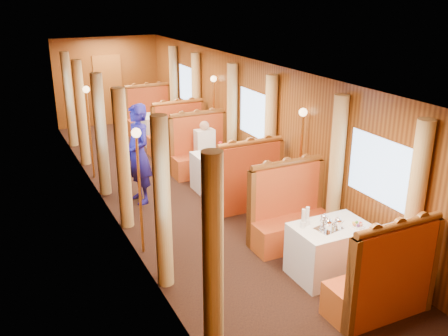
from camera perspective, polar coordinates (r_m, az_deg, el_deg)
floor at (r=9.71m, az=-4.33°, el=-3.12°), size 3.00×12.00×0.01m
ceiling at (r=9.03m, az=-4.74°, el=11.63°), size 3.00×12.00×0.01m
wall_far at (r=14.92m, az=-13.13°, el=9.62°), size 3.00×0.01×2.50m
wall_near at (r=4.72m, az=24.27°, el=-14.70°), size 3.00×0.01×2.50m
wall_left at (r=8.89m, az=-13.56°, el=2.73°), size 0.01×12.00×2.50m
wall_right at (r=9.91m, az=3.59°, el=5.03°), size 0.01×12.00×2.50m
doorway_far at (r=14.93m, az=-13.03°, el=8.66°), size 0.80×0.04×2.00m
table_near at (r=7.13m, az=12.02°, el=-9.20°), size 1.05×0.72×0.75m
banquette_near_fwd at (r=6.46m, az=17.60°, el=-12.58°), size 1.30×0.55×1.34m
banquette_near_aft at (r=7.84m, az=7.55°, el=-5.74°), size 1.30×0.55×1.34m
table_mid at (r=9.85m, az=-0.33°, el=-0.37°), size 1.05×0.72×0.75m
banquette_mid_fwd at (r=8.99m, az=2.46°, el=-2.11°), size 1.30×0.55×1.34m
banquette_mid_aft at (r=10.71m, az=-2.66°, el=1.57°), size 1.30×0.55×1.34m
table_far at (r=12.95m, az=-7.02°, el=4.48°), size 1.05×0.72×0.75m
banquette_far_fwd at (r=12.01m, az=-5.44°, el=3.56°), size 1.30×0.55×1.34m
banquette_far_aft at (r=13.87m, az=-8.41°, el=5.67°), size 1.30×0.55×1.34m
tea_tray at (r=6.86m, az=11.83°, el=-6.80°), size 0.39×0.33×0.01m
teapot_left at (r=6.77m, az=11.79°, el=-6.58°), size 0.18×0.14×0.14m
teapot_right at (r=6.86m, az=12.89°, el=-6.37°), size 0.16×0.12×0.13m
teapot_back at (r=6.95m, az=11.33°, el=-5.93°), size 0.16×0.13×0.12m
fruit_plate at (r=7.03m, az=15.00°, el=-6.31°), size 0.21×0.21×0.05m
cup_inboard at (r=6.81m, az=9.03°, el=-5.90°), size 0.08×0.08×0.26m
cup_outboard at (r=6.88m, az=9.48°, el=-5.64°), size 0.08×0.08×0.26m
rose_vase_mid at (r=9.64m, az=-0.43°, el=2.63°), size 0.06×0.06×0.36m
rose_vase_far at (r=12.82m, az=-7.11°, el=6.88°), size 0.06×0.06×0.36m
window_left_near at (r=5.65m, az=-5.57°, el=-4.70°), size 0.01×1.20×0.90m
curtain_left_near_a at (r=5.17m, az=-1.27°, el=-10.53°), size 0.22×0.22×2.35m
curtain_left_near_b at (r=6.47m, az=-7.04°, el=-4.13°), size 0.22×0.22×2.35m
window_right_near at (r=7.14m, az=17.33°, el=-0.17°), size 0.01×1.20×0.90m
curtain_right_near_a at (r=6.67m, az=20.91°, el=-4.60°), size 0.22×0.22×2.35m
curtain_right_near_b at (r=7.72m, az=12.68°, el=-0.41°), size 0.22×0.22×2.35m
window_left_mid at (r=8.84m, az=-13.57°, el=3.98°), size 0.01×1.20×0.90m
curtain_left_mid_a at (r=8.21m, az=-11.49°, el=0.92°), size 0.22×0.22×2.35m
curtain_left_mid_b at (r=9.67m, az=-13.88°, el=3.62°), size 0.22×0.22×2.35m
window_right_mid at (r=9.86m, az=3.54°, el=6.14°), size 0.01×1.20×0.90m
curtain_right_mid_a at (r=9.23m, az=5.30°, el=3.36°), size 0.22×0.22×2.35m
curtain_right_mid_b at (r=10.54m, az=0.94°, el=5.56°), size 0.22×0.22×2.35m
window_left_far at (r=12.19m, az=-17.30°, el=7.97°), size 0.01×1.20×0.90m
curtain_left_far_a at (r=11.51m, az=-16.00°, el=6.02°), size 0.22×0.22×2.35m
curtain_left_far_b at (r=13.02m, az=-17.28°, el=7.45°), size 0.22×0.22×2.35m
window_right_far at (r=12.95m, az=-4.11°, el=9.47°), size 0.01×1.20×0.90m
curtain_right_far_a at (r=12.26m, az=-3.17°, el=7.58°), size 0.22×0.22×2.35m
curtain_right_far_b at (r=13.68m, az=-5.73°, el=8.82°), size 0.22×0.22×2.35m
sconce_left_fore at (r=7.25m, az=-9.78°, el=0.21°), size 0.14×0.14×1.95m
sconce_right_fore at (r=8.40m, az=8.85°, el=3.02°), size 0.14×0.14×1.95m
sconce_left_aft at (r=10.53m, az=-15.24°, el=6.01°), size 0.14×0.14×1.95m
sconce_right_aft at (r=11.36m, az=-1.18°, el=7.69°), size 0.14×0.14×1.95m
steward at (r=9.23m, az=-9.75°, el=1.58°), size 0.52×0.73×1.86m
passenger at (r=10.40m, az=-2.16°, el=2.85°), size 0.40×0.44×0.76m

